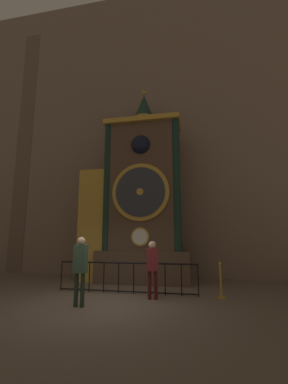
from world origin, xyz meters
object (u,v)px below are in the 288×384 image
(visitor_near, at_px, (80,264))
(visitor_far, at_px, (152,263))
(clock_tower, at_px, (136,201))
(stanchion_post, at_px, (221,286))

(visitor_near, distance_m, visitor_far, 2.11)
(clock_tower, relative_size, stanchion_post, 8.12)
(clock_tower, xyz_separation_m, visitor_near, (-0.56, -3.97, -2.24))
(clock_tower, relative_size, visitor_far, 5.05)
(clock_tower, bearing_deg, visitor_near, -98.04)
(clock_tower, distance_m, visitor_near, 4.59)
(visitor_near, xyz_separation_m, visitor_far, (1.73, 1.21, -0.06))
(clock_tower, distance_m, visitor_far, 3.78)
(visitor_near, relative_size, stanchion_post, 1.72)
(stanchion_post, bearing_deg, visitor_near, -154.25)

